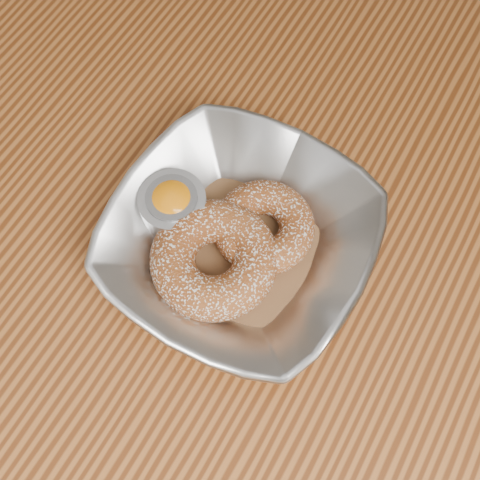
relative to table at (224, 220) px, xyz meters
The scene contains 7 objects.
ground_plane 0.65m from the table, ahead, with size 4.00×4.00×0.00m, color #565659.
table is the anchor object (origin of this frame).
serving_bowl 0.15m from the table, 46.81° to the right, with size 0.23×0.23×0.06m, color #B5B8BD.
parchment 0.14m from the table, 46.81° to the right, with size 0.14×0.14×0.00m, color brown.
donut_back 0.15m from the table, 28.57° to the right, with size 0.09×0.09×0.03m, color brown.
donut_front 0.16m from the table, 62.16° to the right, with size 0.11×0.11×0.04m, color brown.
ramekin 0.15m from the table, 100.14° to the right, with size 0.06×0.06×0.05m.
Camera 1 is at (0.15, -0.23, 1.24)m, focal length 42.00 mm.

